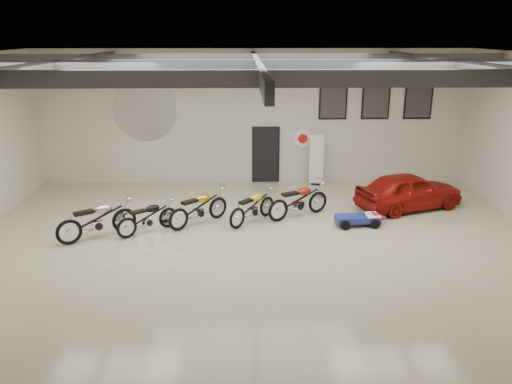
{
  "coord_description": "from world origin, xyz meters",
  "views": [
    {
      "loc": [
        -0.36,
        -12.66,
        5.55
      ],
      "look_at": [
        0.0,
        1.2,
        1.1
      ],
      "focal_mm": 35.0,
      "sensor_mm": 36.0,
      "label": 1
    }
  ],
  "objects_px": {
    "motorcycle_gold": "(199,207)",
    "vintage_car": "(409,191)",
    "banner_stand": "(316,160)",
    "motorcycle_black": "(148,217)",
    "motorcycle_silver": "(97,219)",
    "motorcycle_red": "(299,200)",
    "go_kart": "(362,216)",
    "motorcycle_yellow": "(252,206)"
  },
  "relations": [
    {
      "from": "motorcycle_black",
      "to": "vintage_car",
      "type": "distance_m",
      "value": 8.39
    },
    {
      "from": "motorcycle_black",
      "to": "vintage_car",
      "type": "xyz_separation_m",
      "value": [
        8.18,
        1.87,
        0.12
      ]
    },
    {
      "from": "motorcycle_silver",
      "to": "motorcycle_gold",
      "type": "relative_size",
      "value": 1.06
    },
    {
      "from": "motorcycle_gold",
      "to": "vintage_car",
      "type": "distance_m",
      "value": 6.88
    },
    {
      "from": "motorcycle_gold",
      "to": "motorcycle_yellow",
      "type": "bearing_deg",
      "value": -37.51
    },
    {
      "from": "motorcycle_black",
      "to": "go_kart",
      "type": "relative_size",
      "value": 1.18
    },
    {
      "from": "motorcycle_black",
      "to": "motorcycle_silver",
      "type": "bearing_deg",
      "value": 157.81
    },
    {
      "from": "banner_stand",
      "to": "motorcycle_silver",
      "type": "bearing_deg",
      "value": -130.44
    },
    {
      "from": "motorcycle_gold",
      "to": "motorcycle_red",
      "type": "relative_size",
      "value": 0.97
    },
    {
      "from": "motorcycle_gold",
      "to": "vintage_car",
      "type": "relative_size",
      "value": 0.59
    },
    {
      "from": "motorcycle_silver",
      "to": "motorcycle_gold",
      "type": "height_order",
      "value": "motorcycle_silver"
    },
    {
      "from": "banner_stand",
      "to": "motorcycle_black",
      "type": "height_order",
      "value": "banner_stand"
    },
    {
      "from": "motorcycle_gold",
      "to": "vintage_car",
      "type": "height_order",
      "value": "vintage_car"
    },
    {
      "from": "go_kart",
      "to": "motorcycle_red",
      "type": "bearing_deg",
      "value": 152.2
    },
    {
      "from": "banner_stand",
      "to": "go_kart",
      "type": "relative_size",
      "value": 1.2
    },
    {
      "from": "banner_stand",
      "to": "motorcycle_yellow",
      "type": "xyz_separation_m",
      "value": [
        -2.49,
        -3.88,
        -0.44
      ]
    },
    {
      "from": "motorcycle_black",
      "to": "motorcycle_yellow",
      "type": "height_order",
      "value": "motorcycle_yellow"
    },
    {
      "from": "motorcycle_silver",
      "to": "motorcycle_black",
      "type": "bearing_deg",
      "value": -18.14
    },
    {
      "from": "motorcycle_silver",
      "to": "motorcycle_red",
      "type": "xyz_separation_m",
      "value": [
        5.83,
        1.55,
        -0.02
      ]
    },
    {
      "from": "banner_stand",
      "to": "motorcycle_black",
      "type": "bearing_deg",
      "value": -126.55
    },
    {
      "from": "motorcycle_gold",
      "to": "motorcycle_red",
      "type": "bearing_deg",
      "value": -31.92
    },
    {
      "from": "motorcycle_black",
      "to": "banner_stand",
      "type": "bearing_deg",
      "value": 2.24
    },
    {
      "from": "banner_stand",
      "to": "vintage_car",
      "type": "relative_size",
      "value": 0.54
    },
    {
      "from": "motorcycle_silver",
      "to": "motorcycle_black",
      "type": "relative_size",
      "value": 1.19
    },
    {
      "from": "banner_stand",
      "to": "go_kart",
      "type": "height_order",
      "value": "banner_stand"
    },
    {
      "from": "motorcycle_gold",
      "to": "motorcycle_yellow",
      "type": "height_order",
      "value": "motorcycle_gold"
    },
    {
      "from": "motorcycle_black",
      "to": "motorcycle_yellow",
      "type": "distance_m",
      "value": 3.13
    },
    {
      "from": "motorcycle_black",
      "to": "motorcycle_gold",
      "type": "height_order",
      "value": "motorcycle_gold"
    },
    {
      "from": "vintage_car",
      "to": "motorcycle_silver",
      "type": "bearing_deg",
      "value": 83.37
    },
    {
      "from": "motorcycle_silver",
      "to": "motorcycle_gold",
      "type": "xyz_separation_m",
      "value": [
        2.76,
        1.01,
        -0.03
      ]
    },
    {
      "from": "motorcycle_silver",
      "to": "motorcycle_gold",
      "type": "bearing_deg",
      "value": -13.7
    },
    {
      "from": "motorcycle_red",
      "to": "motorcycle_silver",
      "type": "bearing_deg",
      "value": 165.21
    },
    {
      "from": "motorcycle_red",
      "to": "vintage_car",
      "type": "bearing_deg",
      "value": -19.14
    },
    {
      "from": "banner_stand",
      "to": "motorcycle_red",
      "type": "distance_m",
      "value": 3.63
    },
    {
      "from": "motorcycle_black",
      "to": "go_kart",
      "type": "height_order",
      "value": "motorcycle_black"
    },
    {
      "from": "motorcycle_black",
      "to": "go_kart",
      "type": "distance_m",
      "value": 6.34
    },
    {
      "from": "vintage_car",
      "to": "motorcycle_black",
      "type": "bearing_deg",
      "value": 82.98
    },
    {
      "from": "motorcycle_gold",
      "to": "banner_stand",
      "type": "bearing_deg",
      "value": 2.25
    },
    {
      "from": "banner_stand",
      "to": "motorcycle_yellow",
      "type": "distance_m",
      "value": 4.63
    },
    {
      "from": "banner_stand",
      "to": "motorcycle_silver",
      "type": "height_order",
      "value": "banner_stand"
    },
    {
      "from": "motorcycle_silver",
      "to": "vintage_car",
      "type": "bearing_deg",
      "value": -20.48
    },
    {
      "from": "motorcycle_red",
      "to": "vintage_car",
      "type": "xyz_separation_m",
      "value": [
        3.7,
        0.69,
        0.05
      ]
    }
  ]
}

